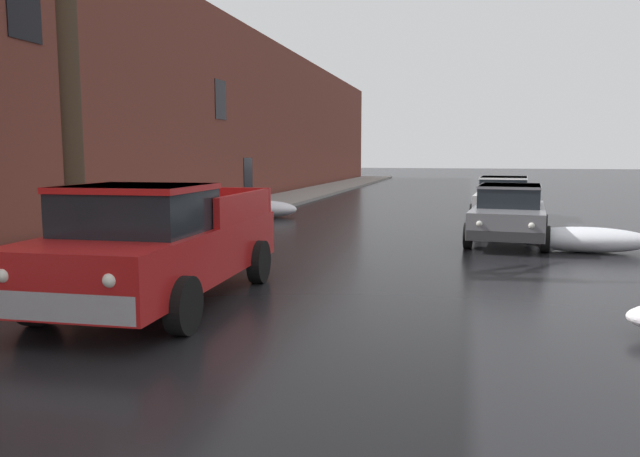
% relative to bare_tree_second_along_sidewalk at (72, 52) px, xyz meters
% --- Properties ---
extents(left_sidewalk_slab, '(2.80, 80.00, 0.14)m').
position_rel_bare_tree_second_along_sidewalk_xyz_m(left_sidewalk_slab, '(-1.16, 6.71, -4.01)').
color(left_sidewalk_slab, gray).
rests_on(left_sidewalk_slab, ground).
extents(brick_townhouse_facade, '(0.63, 80.00, 8.07)m').
position_rel_bare_tree_second_along_sidewalk_xyz_m(brick_townhouse_facade, '(-3.05, 6.71, -0.04)').
color(brick_townhouse_facade, brown).
rests_on(brick_townhouse_facade, ground).
extents(snow_bank_mid_block_left, '(2.39, 1.15, 0.59)m').
position_rel_bare_tree_second_along_sidewalk_xyz_m(snow_bank_mid_block_left, '(0.36, 9.66, -3.79)').
color(snow_bank_mid_block_left, white).
rests_on(snow_bank_mid_block_left, ground).
extents(snow_bank_near_corner_right, '(2.82, 0.98, 0.56)m').
position_rel_bare_tree_second_along_sidewalk_xyz_m(snow_bank_near_corner_right, '(9.82, 4.19, -3.80)').
color(snow_bank_near_corner_right, white).
rests_on(snow_bank_near_corner_right, ground).
extents(bare_tree_second_along_sidewalk, '(3.01, 2.14, 7.92)m').
position_rel_bare_tree_second_along_sidewalk_xyz_m(bare_tree_second_along_sidewalk, '(0.00, 0.00, 0.00)').
color(bare_tree_second_along_sidewalk, '#423323').
rests_on(bare_tree_second_along_sidewalk, ground).
extents(pickup_truck_red_approaching_near_lane, '(2.37, 5.20, 1.76)m').
position_rel_bare_tree_second_along_sidewalk_xyz_m(pickup_truck_red_approaching_near_lane, '(2.97, -2.31, -3.19)').
color(pickup_truck_red_approaching_near_lane, red).
rests_on(pickup_truck_red_approaching_near_lane, ground).
extents(sedan_grey_parked_kerbside_close, '(2.17, 4.51, 1.42)m').
position_rel_bare_tree_second_along_sidewalk_xyz_m(sedan_grey_parked_kerbside_close, '(8.30, 5.40, -3.32)').
color(sedan_grey_parked_kerbside_close, slate).
rests_on(sedan_grey_parked_kerbside_close, ground).
extents(sedan_white_parked_kerbside_mid, '(2.19, 4.33, 1.42)m').
position_rel_bare_tree_second_along_sidewalk_xyz_m(sedan_white_parked_kerbside_mid, '(8.45, 11.05, -3.32)').
color(sedan_white_parked_kerbside_mid, silver).
rests_on(sedan_white_parked_kerbside_mid, ground).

